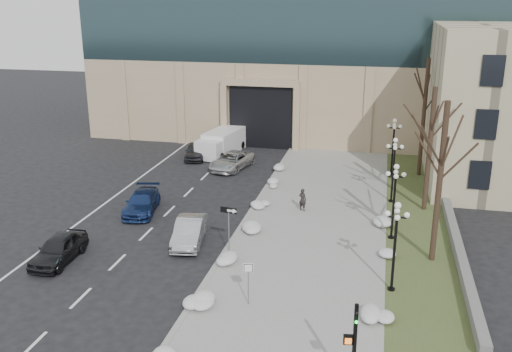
{
  "coord_description": "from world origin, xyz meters",
  "views": [
    {
      "loc": [
        7.27,
        -20.2,
        14.17
      ],
      "look_at": [
        -0.04,
        12.34,
        3.5
      ],
      "focal_mm": 40.0,
      "sensor_mm": 36.0,
      "label": 1
    }
  ],
  "objects_px": {
    "car_e": "(195,151)",
    "keep_sign": "(248,275)",
    "one_way_sign": "(231,216)",
    "lamppost_c": "(394,161)",
    "box_truck": "(222,143)",
    "lamppost_a": "(396,235)",
    "car_d": "(232,161)",
    "car_a": "(59,249)",
    "pedestrian": "(303,200)",
    "lamppost_d": "(393,139)",
    "traffic_signal": "(353,352)",
    "car_b": "(189,232)",
    "lamppost_b": "(395,192)",
    "car_c": "(142,202)"
  },
  "relations": [
    {
      "from": "car_a",
      "to": "lamppost_c",
      "type": "bearing_deg",
      "value": 35.51
    },
    {
      "from": "one_way_sign",
      "to": "lamppost_c",
      "type": "bearing_deg",
      "value": 58.79
    },
    {
      "from": "car_a",
      "to": "car_d",
      "type": "relative_size",
      "value": 0.85
    },
    {
      "from": "car_e",
      "to": "lamppost_a",
      "type": "distance_m",
      "value": 27.19
    },
    {
      "from": "one_way_sign",
      "to": "keep_sign",
      "type": "distance_m",
      "value": 5.94
    },
    {
      "from": "one_way_sign",
      "to": "lamppost_c",
      "type": "xyz_separation_m",
      "value": [
        8.91,
        10.47,
        0.78
      ]
    },
    {
      "from": "traffic_signal",
      "to": "pedestrian",
      "type": "bearing_deg",
      "value": 95.47
    },
    {
      "from": "one_way_sign",
      "to": "lamppost_c",
      "type": "distance_m",
      "value": 13.77
    },
    {
      "from": "lamppost_c",
      "to": "lamppost_a",
      "type": "bearing_deg",
      "value": -90.0
    },
    {
      "from": "box_truck",
      "to": "car_a",
      "type": "bearing_deg",
      "value": -86.09
    },
    {
      "from": "car_b",
      "to": "lamppost_c",
      "type": "bearing_deg",
      "value": 29.85
    },
    {
      "from": "lamppost_b",
      "to": "lamppost_d",
      "type": "bearing_deg",
      "value": 90.0
    },
    {
      "from": "car_e",
      "to": "keep_sign",
      "type": "relative_size",
      "value": 1.84
    },
    {
      "from": "pedestrian",
      "to": "lamppost_a",
      "type": "bearing_deg",
      "value": 144.31
    },
    {
      "from": "traffic_signal",
      "to": "car_a",
      "type": "bearing_deg",
      "value": 146.7
    },
    {
      "from": "car_a",
      "to": "keep_sign",
      "type": "xyz_separation_m",
      "value": [
        11.36,
        -2.37,
        0.92
      ]
    },
    {
      "from": "lamppost_b",
      "to": "lamppost_c",
      "type": "distance_m",
      "value": 6.5
    },
    {
      "from": "car_d",
      "to": "car_e",
      "type": "height_order",
      "value": "same"
    },
    {
      "from": "car_e",
      "to": "lamppost_d",
      "type": "distance_m",
      "value": 17.47
    },
    {
      "from": "car_b",
      "to": "car_e",
      "type": "relative_size",
      "value": 1.08
    },
    {
      "from": "car_d",
      "to": "keep_sign",
      "type": "bearing_deg",
      "value": -61.05
    },
    {
      "from": "keep_sign",
      "to": "car_d",
      "type": "bearing_deg",
      "value": 93.8
    },
    {
      "from": "car_b",
      "to": "lamppost_c",
      "type": "relative_size",
      "value": 0.95
    },
    {
      "from": "traffic_signal",
      "to": "car_b",
      "type": "bearing_deg",
      "value": 123.22
    },
    {
      "from": "box_truck",
      "to": "lamppost_d",
      "type": "distance_m",
      "value": 15.93
    },
    {
      "from": "car_b",
      "to": "keep_sign",
      "type": "distance_m",
      "value": 8.13
    },
    {
      "from": "keep_sign",
      "to": "car_a",
      "type": "bearing_deg",
      "value": 155.03
    },
    {
      "from": "one_way_sign",
      "to": "lamppost_c",
      "type": "relative_size",
      "value": 0.58
    },
    {
      "from": "car_a",
      "to": "lamppost_a",
      "type": "relative_size",
      "value": 0.91
    },
    {
      "from": "car_c",
      "to": "pedestrian",
      "type": "relative_size",
      "value": 3.06
    },
    {
      "from": "lamppost_a",
      "to": "lamppost_b",
      "type": "xyz_separation_m",
      "value": [
        0.0,
        6.5,
        0.0
      ]
    },
    {
      "from": "lamppost_d",
      "to": "car_b",
      "type": "bearing_deg",
      "value": -125.97
    },
    {
      "from": "car_d",
      "to": "pedestrian",
      "type": "relative_size",
      "value": 3.25
    },
    {
      "from": "one_way_sign",
      "to": "keep_sign",
      "type": "xyz_separation_m",
      "value": [
        2.28,
        -5.45,
        -0.63
      ]
    },
    {
      "from": "traffic_signal",
      "to": "lamppost_b",
      "type": "height_order",
      "value": "lamppost_b"
    },
    {
      "from": "one_way_sign",
      "to": "traffic_signal",
      "type": "relative_size",
      "value": 0.72
    },
    {
      "from": "car_a",
      "to": "pedestrian",
      "type": "bearing_deg",
      "value": 39.16
    },
    {
      "from": "lamppost_b",
      "to": "car_c",
      "type": "bearing_deg",
      "value": 176.68
    },
    {
      "from": "lamppost_a",
      "to": "car_d",
      "type": "bearing_deg",
      "value": 125.4
    },
    {
      "from": "car_b",
      "to": "lamppost_c",
      "type": "xyz_separation_m",
      "value": [
        11.73,
        9.66,
        2.33
      ]
    },
    {
      "from": "box_truck",
      "to": "lamppost_c",
      "type": "distance_m",
      "value": 18.53
    },
    {
      "from": "car_e",
      "to": "pedestrian",
      "type": "bearing_deg",
      "value": -58.23
    },
    {
      "from": "box_truck",
      "to": "lamppost_c",
      "type": "bearing_deg",
      "value": -23.2
    },
    {
      "from": "one_way_sign",
      "to": "lamppost_a",
      "type": "distance_m",
      "value": 9.29
    },
    {
      "from": "keep_sign",
      "to": "lamppost_d",
      "type": "relative_size",
      "value": 0.47
    },
    {
      "from": "lamppost_b",
      "to": "lamppost_c",
      "type": "xyz_separation_m",
      "value": [
        0.0,
        6.5,
        0.0
      ]
    },
    {
      "from": "lamppost_a",
      "to": "lamppost_d",
      "type": "bearing_deg",
      "value": 90.0
    },
    {
      "from": "keep_sign",
      "to": "lamppost_a",
      "type": "distance_m",
      "value": 7.38
    },
    {
      "from": "car_a",
      "to": "one_way_sign",
      "type": "bearing_deg",
      "value": 17.24
    },
    {
      "from": "lamppost_b",
      "to": "pedestrian",
      "type": "bearing_deg",
      "value": 150.56
    }
  ]
}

